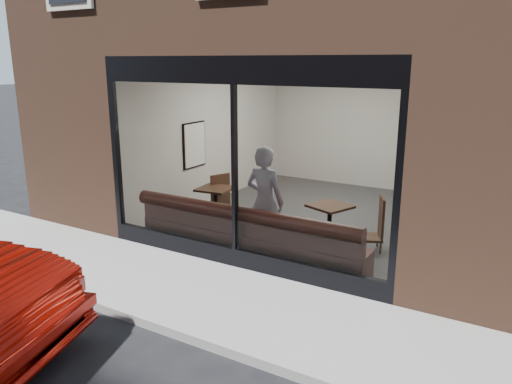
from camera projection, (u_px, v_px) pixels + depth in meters
The scene contains 21 objects.
ground at pixel (145, 323), 6.14m from camera, with size 120.00×120.00×0.00m, color black.
sidewalk_near at pixel (195, 291), 6.97m from camera, with size 40.00×2.00×0.01m, color gray.
kerb_near at pixel (142, 320), 6.08m from camera, with size 40.00×0.10×0.12m, color gray.
host_building_pier_left at pixel (238, 116), 14.23m from camera, with size 2.50×12.00×3.20m, color brown.
host_building_backfill at pixel (398, 113), 14.88m from camera, with size 5.00×6.00×3.20m, color brown.
cafe_floor at pixel (313, 216), 10.29m from camera, with size 6.00×6.00×0.00m, color #2D2D30.
cafe_ceiling at pixel (318, 57), 9.48m from camera, with size 6.00×6.00×0.00m, color white.
cafe_wall_back at pixel (365, 124), 12.37m from camera, with size 5.00×5.00×0.00m, color silver.
cafe_wall_left at pixel (213, 131), 11.12m from camera, with size 6.00×6.00×0.00m, color silver.
cafe_wall_right at pixel (447, 152), 8.66m from camera, with size 6.00×6.00×0.00m, color silver.
storefront_kick at pixel (236, 257), 7.81m from camera, with size 5.00×0.10×0.30m, color black.
storefront_header at pixel (234, 70), 7.08m from camera, with size 5.00×0.10×0.40m, color black.
storefront_mullion at pixel (235, 170), 7.45m from camera, with size 0.06×0.10×2.50m, color black.
storefront_glass at pixel (234, 170), 7.42m from camera, with size 4.80×4.80×0.00m, color white.
banquette at pixel (249, 245), 8.12m from camera, with size 4.00×0.55×0.45m, color #371514.
person at pixel (265, 202), 8.09m from camera, with size 0.67×0.44×1.83m, color #A8BAD9.
cafe_table_left at pixel (215, 189), 9.60m from camera, with size 0.63×0.63×0.04m, color black.
cafe_table_right at pixel (330, 206), 8.45m from camera, with size 0.61×0.61×0.04m, color black.
cafe_chair_left at pixel (216, 206), 10.21m from camera, with size 0.44×0.44×0.04m, color black.
cafe_chair_right at pixel (369, 237), 8.42m from camera, with size 0.43×0.43×0.04m, color black.
wall_poster at pixel (195, 145), 10.54m from camera, with size 0.02×0.68×0.90m, color white.
Camera 1 is at (3.99, -4.05, 3.13)m, focal length 35.00 mm.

